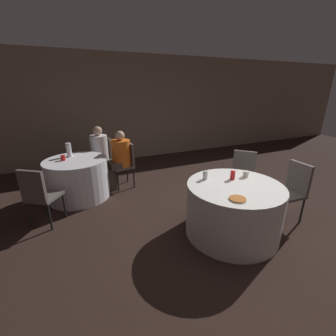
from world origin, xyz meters
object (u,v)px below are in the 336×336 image
(table_far, at_px, (78,179))
(soda_can_red, at_px, (233,175))
(table_near, at_px, (233,209))
(bottle_far, at_px, (69,150))
(person_white_shirt, at_px, (98,154))
(pizza_plate_near, at_px, (238,199))
(chair_far_northeast, at_px, (102,155))
(chair_near_northeast, at_px, (243,172))
(soda_can_silver, at_px, (205,175))
(chair_far_east, at_px, (126,161))
(person_orange_shirt, at_px, (119,159))
(chair_near_east, at_px, (293,187))
(chair_far_southwest, at_px, (39,193))

(table_far, bearing_deg, soda_can_red, -43.54)
(table_near, relative_size, bottle_far, 4.98)
(person_white_shirt, height_order, bottle_far, person_white_shirt)
(pizza_plate_near, bearing_deg, person_white_shirt, 110.76)
(chair_far_northeast, distance_m, bottle_far, 0.90)
(chair_far_northeast, distance_m, soda_can_red, 3.02)
(chair_near_northeast, distance_m, soda_can_silver, 1.14)
(table_near, bearing_deg, person_white_shirt, 117.49)
(person_white_shirt, xyz_separation_m, soda_can_silver, (1.15, -2.37, 0.18))
(table_far, distance_m, soda_can_red, 2.77)
(chair_far_east, distance_m, person_orange_shirt, 0.17)
(chair_near_northeast, bearing_deg, chair_near_east, 156.88)
(chair_near_east, xyz_separation_m, chair_far_east, (-1.99, 2.28, 0.00))
(table_near, distance_m, person_white_shirt, 3.06)
(chair_far_northeast, relative_size, chair_far_east, 1.00)
(chair_near_northeast, xyz_separation_m, bottle_far, (-2.75, 1.59, 0.32))
(chair_near_east, relative_size, person_orange_shirt, 0.78)
(chair_near_northeast, relative_size, soda_can_red, 7.46)
(chair_far_east, xyz_separation_m, bottle_far, (-1.03, 0.10, 0.32))
(soda_can_red, bearing_deg, table_near, -116.94)
(table_near, height_order, person_orange_shirt, person_orange_shirt)
(table_near, distance_m, pizza_plate_near, 0.57)
(chair_far_east, relative_size, bottle_far, 3.53)
(table_near, bearing_deg, person_orange_shirt, 116.53)
(soda_can_silver, bearing_deg, chair_near_northeast, 19.85)
(soda_can_silver, distance_m, soda_can_red, 0.38)
(chair_near_northeast, relative_size, bottle_far, 3.53)
(chair_far_east, bearing_deg, pizza_plate_near, -173.94)
(chair_far_southwest, relative_size, person_orange_shirt, 0.78)
(pizza_plate_near, bearing_deg, person_orange_shirt, 108.33)
(bottle_far, bearing_deg, table_far, -72.13)
(chair_far_northeast, relative_size, bottle_far, 3.53)
(chair_far_northeast, relative_size, person_orange_shirt, 0.78)
(chair_far_northeast, bearing_deg, chair_near_east, 165.69)
(table_near, distance_m, bottle_far, 3.07)
(table_far, bearing_deg, soda_can_silver, -46.56)
(chair_near_northeast, bearing_deg, soda_can_red, 85.43)
(chair_far_east, height_order, chair_far_southwest, same)
(chair_near_east, bearing_deg, soda_can_silver, 76.67)
(pizza_plate_near, bearing_deg, soda_can_red, 56.38)
(chair_far_southwest, bearing_deg, chair_far_east, 66.78)
(soda_can_silver, bearing_deg, soda_can_red, -24.58)
(table_far, height_order, person_orange_shirt, person_orange_shirt)
(chair_near_northeast, bearing_deg, bottle_far, 17.57)
(soda_can_silver, bearing_deg, person_white_shirt, 115.84)
(table_near, distance_m, chair_far_northeast, 3.13)
(chair_far_northeast, bearing_deg, bottle_far, 75.43)
(chair_near_east, distance_m, soda_can_silver, 1.40)
(chair_near_east, xyz_separation_m, person_orange_shirt, (-2.14, 2.26, 0.06))
(soda_can_silver, height_order, soda_can_red, same)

